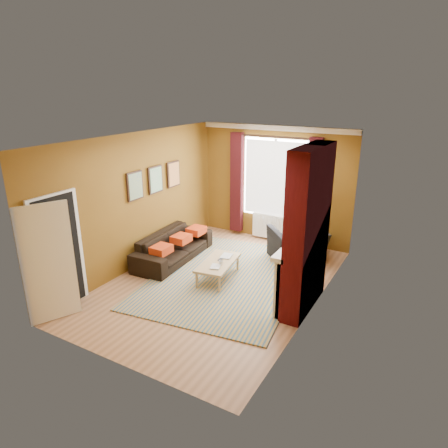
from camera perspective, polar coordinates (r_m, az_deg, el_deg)
The scene contains 12 objects.
ground at distance 7.91m, azimuth -0.90°, elevation -8.42°, with size 5.50×5.50×0.00m, color #976745.
room_walls at distance 7.33m, azimuth 4.38°, elevation 0.97°, with size 3.82×5.54×2.83m.
striped_rug at distance 8.11m, azimuth 0.40°, elevation -7.57°, with size 3.26×4.19×0.02m.
sofa at distance 8.86m, azimuth -7.26°, elevation -3.20°, with size 2.13×0.83×0.62m, color black.
armchair at distance 8.91m, azimuth 10.38°, elevation -2.90°, with size 1.11×0.97×0.72m, color black.
coffee_table at distance 7.91m, azimuth -0.84°, elevation -5.64°, with size 0.73×1.22×0.38m.
wicker_stool at distance 9.61m, azimuth 9.22°, elevation -2.25°, with size 0.32×0.32×0.39m.
floor_lamp at distance 8.92m, azimuth 14.14°, elevation 2.80°, with size 0.24×0.24×1.57m.
book_a at distance 7.67m, azimuth -1.90°, elevation -6.06°, with size 0.18×0.24×0.02m, color #999999.
book_b at distance 8.14m, azimuth -0.33°, elevation -4.50°, with size 0.21×0.29×0.02m, color #999999.
mug at distance 7.75m, azimuth -0.46°, elevation -5.53°, with size 0.09×0.09×0.08m, color #999999.
tv_remote at distance 7.97m, azimuth -0.50°, elevation -5.05°, with size 0.05×0.15×0.02m.
Camera 1 is at (3.56, -6.03, 3.66)m, focal length 32.00 mm.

